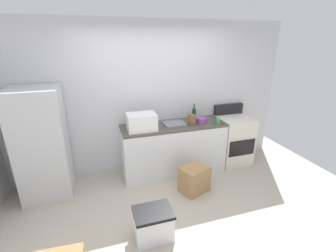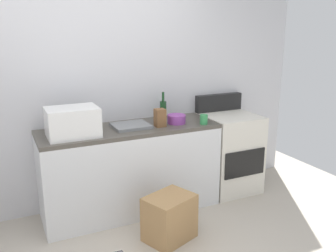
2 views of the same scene
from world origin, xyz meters
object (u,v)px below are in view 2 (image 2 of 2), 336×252
stove_oven (229,151)px  microwave (73,122)px  wine_bottle (163,109)px  mixing_bowl (177,119)px  knife_block (160,118)px  coffee_mug (204,119)px  cardboard_box_medium (170,218)px

stove_oven → microwave: (-1.79, -0.09, 0.57)m
microwave → wine_bottle: bearing=13.0°
stove_oven → mixing_bowl: (-0.72, -0.06, 0.48)m
knife_block → microwave: bearing=178.7°
microwave → mixing_bowl: 1.07m
coffee_mug → cardboard_box_medium: coffee_mug is taller
microwave → mixing_bowl: size_ratio=2.42×
microwave → knife_block: microwave is taller
microwave → coffee_mug: microwave is taller
coffee_mug → mixing_bowl: bearing=147.4°
stove_oven → wine_bottle: size_ratio=3.67×
cardboard_box_medium → stove_oven: bearing=32.1°
wine_bottle → microwave: bearing=-167.0°
wine_bottle → knife_block: 0.30m
stove_oven → cardboard_box_medium: size_ratio=2.61×
microwave → stove_oven: bearing=2.8°
coffee_mug → mixing_bowl: coffee_mug is taller
coffee_mug → knife_block: size_ratio=0.56×
coffee_mug → knife_block: knife_block is taller
cardboard_box_medium → mixing_bowl: bearing=58.8°
wine_bottle → knife_block: bearing=-120.7°
knife_block → stove_oven: bearing=6.5°
coffee_mug → mixing_bowl: (-0.24, 0.15, -0.00)m
knife_block → cardboard_box_medium: (-0.17, -0.59, -0.78)m
wine_bottle → cardboard_box_medium: 1.20m
microwave → cardboard_box_medium: (0.69, -0.60, -0.83)m
knife_block → cardboard_box_medium: size_ratio=0.43×
stove_oven → cardboard_box_medium: (-1.10, -0.69, -0.26)m
stove_oven → microwave: 1.88m
microwave → mixing_bowl: (1.07, 0.02, -0.09)m
microwave → mixing_bowl: microwave is taller
microwave → cardboard_box_medium: 1.23m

